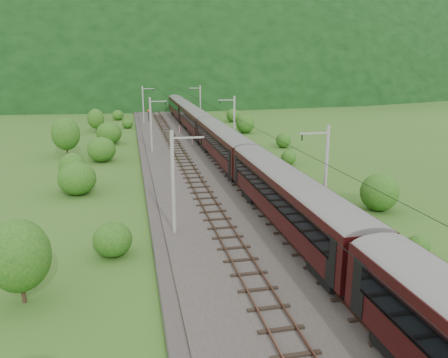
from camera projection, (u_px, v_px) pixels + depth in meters
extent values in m
plane|color=#30541A|center=(251.00, 230.00, 35.29)|extent=(600.00, 600.00, 0.00)
cube|color=#38332D|center=(225.00, 193.00, 44.70)|extent=(14.00, 220.00, 0.30)
cube|color=brown|center=(195.00, 192.00, 43.97)|extent=(0.08, 220.00, 0.15)
cube|color=brown|center=(209.00, 191.00, 44.27)|extent=(0.08, 220.00, 0.15)
cube|color=black|center=(202.00, 192.00, 44.16)|extent=(2.40, 220.00, 0.12)
cube|color=brown|center=(241.00, 189.00, 44.95)|extent=(0.08, 220.00, 0.15)
cube|color=brown|center=(254.00, 188.00, 45.24)|extent=(0.08, 220.00, 0.15)
cube|color=black|center=(248.00, 190.00, 45.13)|extent=(2.40, 220.00, 0.12)
cylinder|color=gray|center=(173.00, 183.00, 32.92)|extent=(0.28, 0.28, 8.00)
cube|color=gray|center=(188.00, 138.00, 32.29)|extent=(2.40, 0.12, 0.12)
cylinder|color=black|center=(201.00, 141.00, 32.57)|extent=(0.10, 0.10, 0.50)
cylinder|color=gray|center=(151.00, 125.00, 63.14)|extent=(0.28, 0.28, 8.00)
cube|color=gray|center=(158.00, 101.00, 62.50)|extent=(2.40, 0.12, 0.12)
cylinder|color=black|center=(165.00, 103.00, 62.78)|extent=(0.10, 0.10, 0.50)
cylinder|color=gray|center=(143.00, 105.00, 93.36)|extent=(0.28, 0.28, 8.00)
cube|color=gray|center=(148.00, 89.00, 92.72)|extent=(2.40, 0.12, 0.12)
cylinder|color=black|center=(153.00, 90.00, 93.00)|extent=(0.10, 0.10, 0.50)
cylinder|color=gray|center=(139.00, 94.00, 123.57)|extent=(0.28, 0.28, 8.00)
cube|color=gray|center=(143.00, 82.00, 122.94)|extent=(2.40, 0.12, 0.12)
cylinder|color=black|center=(147.00, 83.00, 123.22)|extent=(0.10, 0.10, 0.50)
cylinder|color=gray|center=(137.00, 88.00, 153.79)|extent=(0.28, 0.28, 8.00)
cube|color=gray|center=(140.00, 78.00, 153.16)|extent=(2.40, 0.12, 0.12)
cylinder|color=black|center=(143.00, 79.00, 153.44)|extent=(0.10, 0.10, 0.50)
cylinder|color=gray|center=(326.00, 174.00, 35.44)|extent=(0.28, 0.28, 8.00)
cube|color=gray|center=(314.00, 133.00, 34.32)|extent=(2.40, 0.12, 0.12)
cylinder|color=black|center=(302.00, 137.00, 34.19)|extent=(0.10, 0.10, 0.50)
cylinder|color=gray|center=(234.00, 123.00, 65.66)|extent=(0.28, 0.28, 8.00)
cube|color=gray|center=(226.00, 100.00, 64.54)|extent=(2.40, 0.12, 0.12)
cylinder|color=black|center=(220.00, 102.00, 64.41)|extent=(0.10, 0.10, 0.50)
cylinder|color=gray|center=(200.00, 104.00, 95.88)|extent=(0.28, 0.28, 8.00)
cube|color=gray|center=(195.00, 88.00, 94.76)|extent=(2.40, 0.12, 0.12)
cylinder|color=black|center=(190.00, 90.00, 94.63)|extent=(0.10, 0.10, 0.50)
cylinder|color=gray|center=(183.00, 94.00, 126.10)|extent=(0.28, 0.28, 8.00)
cube|color=gray|center=(178.00, 82.00, 124.97)|extent=(2.40, 0.12, 0.12)
cylinder|color=black|center=(175.00, 83.00, 124.85)|extent=(0.10, 0.10, 0.50)
cylinder|color=gray|center=(172.00, 88.00, 156.32)|extent=(0.28, 0.28, 8.00)
cube|color=gray|center=(168.00, 78.00, 155.19)|extent=(2.40, 0.12, 0.12)
cylinder|color=black|center=(165.00, 79.00, 155.07)|extent=(0.10, 0.10, 0.50)
cylinder|color=black|center=(201.00, 126.00, 42.41)|extent=(0.03, 198.00, 0.03)
cylinder|color=black|center=(249.00, 125.00, 43.39)|extent=(0.03, 198.00, 0.03)
ellipsoid|color=black|center=(142.00, 83.00, 280.81)|extent=(504.00, 360.00, 244.00)
cube|color=black|center=(415.00, 350.00, 18.90)|extent=(2.35, 3.41, 0.96)
cube|color=black|center=(289.00, 197.00, 33.27)|extent=(3.09, 23.47, 3.20)
cylinder|color=slate|center=(289.00, 179.00, 32.90)|extent=(3.09, 23.35, 3.09)
cube|color=black|center=(269.00, 194.00, 32.85)|extent=(0.05, 20.65, 1.23)
cube|color=black|center=(308.00, 191.00, 33.49)|extent=(0.05, 20.65, 1.23)
cube|color=black|center=(336.00, 271.00, 26.05)|extent=(2.35, 3.41, 0.96)
cube|color=black|center=(258.00, 193.00, 41.57)|extent=(2.35, 3.41, 0.96)
cube|color=black|center=(223.00, 143.00, 55.94)|extent=(3.09, 23.47, 3.20)
cylinder|color=slate|center=(223.00, 132.00, 55.57)|extent=(3.09, 23.35, 3.09)
cube|color=black|center=(211.00, 140.00, 55.52)|extent=(0.05, 20.65, 1.23)
cube|color=black|center=(235.00, 139.00, 56.16)|extent=(0.05, 20.65, 1.23)
cube|color=black|center=(238.00, 174.00, 48.72)|extent=(2.35, 3.41, 0.96)
cube|color=black|center=(211.00, 147.00, 64.24)|extent=(2.35, 3.41, 0.96)
cube|color=black|center=(195.00, 120.00, 78.61)|extent=(3.09, 23.47, 3.20)
cylinder|color=slate|center=(195.00, 112.00, 78.24)|extent=(3.09, 23.35, 3.09)
cube|color=black|center=(187.00, 118.00, 78.19)|extent=(0.05, 20.65, 1.23)
cube|color=black|center=(204.00, 117.00, 78.83)|extent=(0.05, 20.65, 1.23)
cube|color=black|center=(203.00, 138.00, 71.39)|extent=(2.35, 3.41, 0.96)
cube|color=black|center=(189.00, 125.00, 86.91)|extent=(2.35, 3.41, 0.96)
cube|color=black|center=(180.00, 107.00, 101.28)|extent=(3.09, 23.47, 3.20)
cylinder|color=slate|center=(180.00, 100.00, 100.91)|extent=(3.09, 23.35, 3.09)
cube|color=black|center=(173.00, 105.00, 100.86)|extent=(0.05, 20.65, 1.23)
cube|color=black|center=(187.00, 105.00, 101.50)|extent=(0.05, 20.65, 1.23)
cube|color=black|center=(185.00, 120.00, 94.06)|extent=(2.35, 3.41, 0.96)
cube|color=black|center=(176.00, 112.00, 109.58)|extent=(2.35, 3.41, 0.96)
cube|color=#133698|center=(167.00, 96.00, 133.02)|extent=(3.09, 19.20, 3.20)
cylinder|color=slate|center=(167.00, 91.00, 132.65)|extent=(3.09, 19.11, 3.09)
cube|color=black|center=(162.00, 95.00, 132.60)|extent=(0.05, 16.90, 1.23)
cube|color=black|center=(172.00, 95.00, 133.24)|extent=(0.05, 16.90, 1.23)
cube|color=black|center=(170.00, 105.00, 127.21)|extent=(2.35, 3.41, 0.96)
cube|color=black|center=(166.00, 101.00, 139.90)|extent=(2.35, 3.41, 0.96)
cube|color=yellow|center=(165.00, 95.00, 141.95)|extent=(3.16, 0.50, 2.88)
cube|color=yellow|center=(170.00, 99.00, 124.20)|extent=(3.16, 0.50, 2.88)
cube|color=black|center=(166.00, 88.00, 135.29)|extent=(0.08, 1.60, 0.96)
cylinder|color=red|center=(179.00, 129.00, 81.74)|extent=(0.14, 0.14, 1.31)
cylinder|color=red|center=(192.00, 141.00, 69.65)|extent=(0.14, 0.14, 1.33)
cylinder|color=black|center=(149.00, 116.00, 97.83)|extent=(0.16, 0.16, 2.28)
sphere|color=red|center=(148.00, 111.00, 97.52)|extent=(0.27, 0.27, 0.27)
ellipsoid|color=#164B14|center=(113.00, 240.00, 30.22)|extent=(2.70, 2.70, 2.43)
ellipsoid|color=#164B14|center=(77.00, 178.00, 44.22)|extent=(3.80, 3.80, 3.42)
ellipsoid|color=#164B14|center=(102.00, 150.00, 58.99)|extent=(3.76, 3.76, 3.39)
ellipsoid|color=#164B14|center=(109.00, 133.00, 71.64)|extent=(4.10, 4.10, 3.69)
ellipsoid|color=#164B14|center=(128.00, 124.00, 89.18)|extent=(2.18, 2.18, 1.97)
ellipsoid|color=#164B14|center=(118.00, 115.00, 101.85)|extent=(2.64, 2.64, 2.37)
ellipsoid|color=#164B14|center=(114.00, 109.00, 116.92)|extent=(2.11, 2.11, 1.90)
cylinder|color=black|center=(22.00, 281.00, 24.25)|extent=(0.24, 0.24, 2.68)
ellipsoid|color=#164B14|center=(18.00, 256.00, 23.86)|extent=(3.44, 3.44, 4.13)
cylinder|color=black|center=(74.00, 180.00, 45.85)|extent=(0.24, 0.24, 2.20)
ellipsoid|color=#164B14|center=(73.00, 169.00, 45.52)|extent=(2.83, 2.83, 3.39)
cylinder|color=black|center=(67.00, 146.00, 62.46)|extent=(0.24, 0.24, 3.08)
ellipsoid|color=#164B14|center=(66.00, 134.00, 62.01)|extent=(3.96, 3.96, 4.75)
cylinder|color=black|center=(96.00, 126.00, 84.02)|extent=(0.24, 0.24, 2.46)
ellipsoid|color=#164B14|center=(96.00, 119.00, 83.66)|extent=(3.17, 3.17, 3.80)
ellipsoid|color=#164B14|center=(417.00, 248.00, 29.98)|extent=(1.64, 1.64, 1.48)
ellipsoid|color=#164B14|center=(379.00, 194.00, 39.54)|extent=(3.43, 3.43, 3.09)
ellipsoid|color=#164B14|center=(289.00, 158.00, 57.38)|extent=(2.00, 2.00, 1.80)
ellipsoid|color=#164B14|center=(283.00, 141.00, 68.93)|extent=(2.39, 2.39, 2.15)
ellipsoid|color=#164B14|center=(245.00, 125.00, 83.11)|extent=(3.48, 3.48, 3.13)
ellipsoid|color=#164B14|center=(233.00, 116.00, 98.53)|extent=(2.99, 2.99, 2.69)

